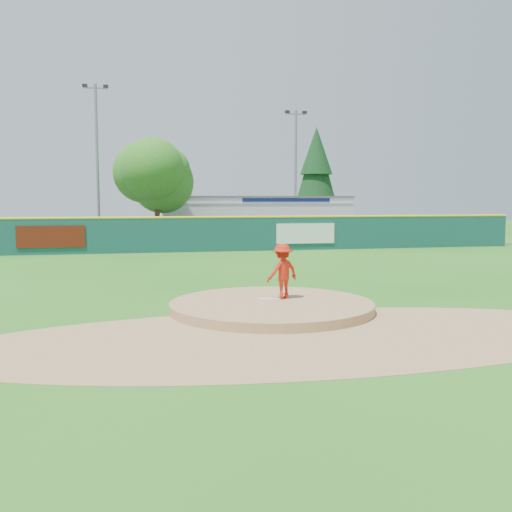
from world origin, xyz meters
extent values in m
plane|color=#286B19|center=(0.00, 0.00, 0.00)|extent=(120.00, 120.00, 0.00)
cylinder|color=#9E774C|center=(0.00, 0.00, 0.00)|extent=(5.50, 5.50, 0.50)
cube|color=white|center=(0.00, 0.30, 0.27)|extent=(0.60, 0.15, 0.04)
cylinder|color=#9E774C|center=(0.00, -3.00, 0.01)|extent=(15.40, 15.40, 0.01)
cube|color=#38383A|center=(0.00, 27.00, 0.01)|extent=(44.00, 16.00, 0.02)
imported|color=red|center=(0.41, 0.42, 1.02)|extent=(1.13, 0.92, 1.53)
imported|color=white|center=(2.35, 24.41, 0.63)|extent=(4.85, 3.42, 1.23)
cube|color=silver|center=(6.00, 32.00, 1.60)|extent=(15.00, 8.00, 3.20)
cube|color=white|center=(6.00, 27.98, 3.00)|extent=(15.00, 0.06, 0.55)
cube|color=#0F194C|center=(8.00, 27.94, 3.00)|extent=(7.00, 0.03, 0.28)
cube|color=#59595B|center=(6.00, 32.00, 3.25)|extent=(15.20, 8.20, 0.12)
cube|color=#5F180D|center=(-8.03, 17.92, 1.00)|extent=(3.60, 0.04, 1.20)
cube|color=white|center=(6.46, 17.92, 1.00)|extent=(3.60, 0.04, 1.20)
cube|color=#144442|center=(0.00, 18.00, 1.00)|extent=(40.00, 0.10, 2.00)
cylinder|color=yellow|center=(0.00, 18.00, 2.00)|extent=(40.00, 0.14, 0.14)
cylinder|color=#382314|center=(-2.00, 25.00, 1.30)|extent=(0.36, 0.36, 2.60)
sphere|color=#387F23|center=(-2.00, 25.00, 4.56)|extent=(5.60, 5.60, 5.60)
cylinder|color=#382314|center=(13.00, 36.00, 0.80)|extent=(0.40, 0.40, 1.60)
cone|color=#113A16|center=(13.00, 36.00, 5.55)|extent=(4.40, 4.40, 7.90)
cylinder|color=gray|center=(-6.00, 27.00, 5.50)|extent=(0.20, 0.20, 11.00)
cube|color=gray|center=(-6.00, 27.00, 10.70)|extent=(1.60, 0.10, 0.10)
cube|color=black|center=(-6.70, 27.00, 10.85)|extent=(0.35, 0.25, 0.20)
cube|color=black|center=(-5.30, 27.00, 10.85)|extent=(0.35, 0.25, 0.20)
cylinder|color=gray|center=(9.00, 29.00, 5.00)|extent=(0.20, 0.20, 10.00)
cube|color=gray|center=(9.00, 29.00, 9.70)|extent=(1.60, 0.10, 0.10)
cube|color=black|center=(8.30, 29.00, 9.85)|extent=(0.35, 0.25, 0.20)
cube|color=black|center=(9.70, 29.00, 9.85)|extent=(0.35, 0.25, 0.20)
camera|label=1|loc=(-3.60, -14.76, 2.98)|focal=40.00mm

